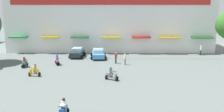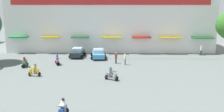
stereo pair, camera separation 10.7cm
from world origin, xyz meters
TOP-DOWN VIEW (x-y plane):
  - ground_plane at (0.00, 13.00)m, footprint 128.00×128.00m
  - colonial_building at (0.00, 35.36)m, footprint 35.86×14.69m
  - parked_car_0 at (-5.07, 26.69)m, footprint 2.44×3.97m
  - parked_car_1 at (-1.69, 26.02)m, footprint 2.68×4.54m
  - scooter_rider_0 at (0.62, 14.40)m, footprint 1.55×1.15m
  - scooter_rider_2 at (-7.09, 21.56)m, footprint 1.00×1.54m
  - scooter_rider_3 at (-2.80, 4.86)m, footprint 0.69×1.36m
  - scooter_rider_4 at (-11.14, 20.05)m, footprint 0.56×1.47m
  - scooter_rider_5 at (-8.43, 15.74)m, footprint 1.38×0.68m
  - pedestrian_0 at (15.01, 28.53)m, footprint 0.41×0.41m
  - pedestrian_1 at (1.08, 22.44)m, footprint 0.48×0.48m
  - pedestrian_2 at (2.35, 21.63)m, footprint 0.38×0.38m

SIDE VIEW (x-z plane):
  - ground_plane at x=0.00m, z-range 0.00..0.00m
  - scooter_rider_2 at x=-7.09m, z-range -0.14..1.33m
  - scooter_rider_4 at x=-11.14m, z-range -0.13..1.33m
  - scooter_rider_3 at x=-2.80m, z-range -0.13..1.35m
  - scooter_rider_0 at x=0.62m, z-range -0.15..1.40m
  - scooter_rider_5 at x=-8.43m, z-range -0.13..1.40m
  - parked_car_1 at x=-1.69m, z-range 0.01..1.44m
  - parked_car_0 at x=-5.07m, z-range 0.01..1.51m
  - pedestrian_2 at x=2.35m, z-range 0.11..1.72m
  - pedestrian_1 at x=1.08m, z-range 0.11..1.75m
  - pedestrian_0 at x=15.01m, z-range 0.13..1.83m
  - colonial_building at x=0.00m, z-range -1.32..19.18m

